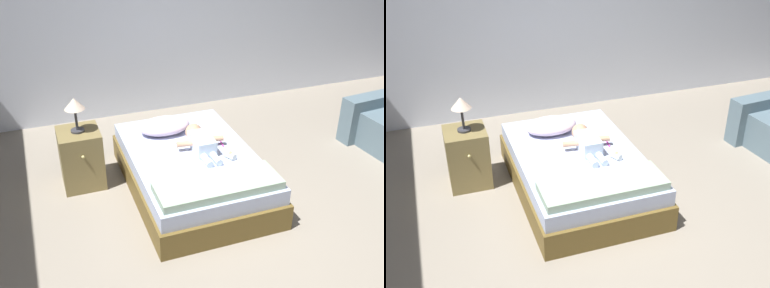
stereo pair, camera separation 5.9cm
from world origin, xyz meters
The scene contains 10 objects.
ground_plane centered at (0.00, 0.00, 0.00)m, with size 8.00×8.00×0.00m, color gray.
wall_behind_bed centered at (0.00, 3.00, 1.33)m, with size 8.00×0.12×2.66m, color silver.
bed centered at (-0.22, 1.05, 0.19)m, with size 1.17×1.79×0.39m.
pillow centered at (-0.34, 1.54, 0.47)m, with size 0.53×0.34×0.16m.
baby centered at (-0.11, 1.12, 0.47)m, with size 0.47×0.64×0.17m.
toothbrush centered at (0.12, 1.14, 0.40)m, with size 0.03×0.15×0.02m.
nightstand centered at (-1.20, 1.50, 0.29)m, with size 0.39×0.42×0.58m.
lamp centered at (-1.20, 1.50, 0.84)m, with size 0.19×0.19×0.34m.
blanket centered at (-0.22, 0.41, 0.43)m, with size 1.05×0.38×0.07m.
baby_bottle centered at (0.08, 0.84, 0.43)m, with size 0.10×0.13×0.08m.
Camera 2 is at (-1.47, -2.56, 2.60)m, focal length 43.91 mm.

